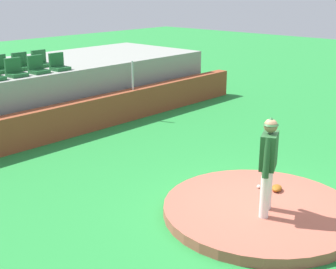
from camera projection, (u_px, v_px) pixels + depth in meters
ground_plane at (259, 215)px, 8.87m from camera, size 60.00×60.00×0.00m
pitchers_mound at (260, 210)px, 8.84m from camera, size 3.62×3.62×0.19m
pitcher at (268, 159)px, 8.23m from camera, size 0.75×0.44×1.80m
baseball at (259, 187)px, 9.56m from camera, size 0.07×0.07×0.07m
fielding_glove at (277, 188)px, 9.44m from camera, size 0.35×0.30×0.11m
brick_barrier at (52, 124)px, 13.01m from camera, size 15.88×0.40×0.95m
fence_post_right at (133, 75)px, 14.89m from camera, size 0.06×0.06×0.92m
bleacher_platform at (3, 96)px, 14.57m from camera, size 14.39×4.20×1.72m
stadium_chair_1 at (15, 71)px, 13.00m from camera, size 0.48×0.44×0.50m
stadium_chair_2 at (38, 68)px, 13.49m from camera, size 0.48×0.44×0.50m
stadium_chair_3 at (59, 65)px, 13.98m from camera, size 0.48×0.44×0.50m
stadium_chair_5 at (0, 67)px, 13.58m from camera, size 0.48×0.44×0.50m
stadium_chair_6 at (22, 64)px, 14.06m from camera, size 0.48×0.44×0.50m
stadium_chair_7 at (41, 61)px, 14.58m from camera, size 0.48×0.44×0.50m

